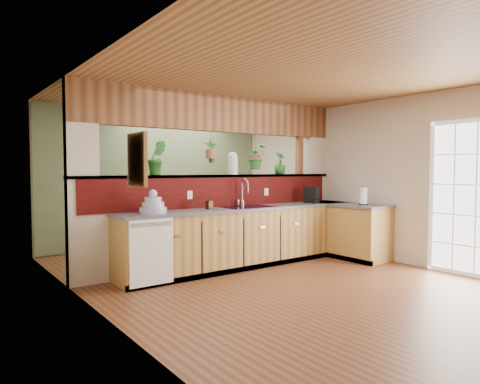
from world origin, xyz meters
TOP-DOWN VIEW (x-y plane):
  - ground at (0.00, 0.00)m, footprint 4.60×7.00m
  - ceiling at (0.00, 0.00)m, footprint 4.60×7.00m
  - wall_back at (0.00, 3.50)m, footprint 4.60×0.02m
  - wall_left at (-2.30, 0.00)m, footprint 0.02×7.00m
  - wall_right at (2.30, 0.00)m, footprint 0.02×7.00m
  - pass_through_partition at (0.03, 1.35)m, footprint 4.60×0.21m
  - pass_through_ledge at (0.00, 1.35)m, footprint 4.60×0.21m
  - header_beam at (0.00, 1.35)m, footprint 4.60×0.15m
  - sage_backwall at (0.00, 3.48)m, footprint 4.55×0.02m
  - countertop at (0.84, 0.87)m, footprint 4.14×1.52m
  - dishwasher at (-1.48, 0.66)m, footprint 0.58×0.03m
  - navy_sink at (0.25, 0.98)m, footprint 0.82×0.50m
  - french_door at (2.27, -1.30)m, footprint 0.06×1.02m
  - framed_print at (-2.27, -0.80)m, footprint 0.04×0.35m
  - faucet at (0.29, 1.13)m, footprint 0.19×0.19m
  - dish_stack at (-1.31, 0.97)m, footprint 0.35×0.35m
  - soap_dispenser at (-0.42, 1.01)m, footprint 0.09×0.09m
  - coffee_maker at (1.61, 0.95)m, footprint 0.15×0.25m
  - paper_towel at (1.95, 0.14)m, footprint 0.14×0.14m
  - glass_jar at (0.24, 1.35)m, footprint 0.16×0.16m
  - ledge_plant_left at (-1.07, 1.35)m, footprint 0.31×0.26m
  - ledge_plant_right at (1.23, 1.35)m, footprint 0.25×0.25m
  - hanging_plant_a at (-0.17, 1.35)m, footprint 0.21×0.17m
  - hanging_plant_b at (0.70, 1.35)m, footprint 0.41×0.37m
  - shelving_console at (-0.34, 3.25)m, footprint 1.48×0.45m
  - shelf_plant_a at (-0.81, 3.25)m, footprint 0.25×0.22m
  - shelf_plant_b at (-0.03, 3.25)m, footprint 0.31×0.31m
  - floor_plant at (0.80, 2.62)m, footprint 0.74×0.68m

SIDE VIEW (x-z plane):
  - ground at x=0.00m, z-range -0.01..0.01m
  - floor_plant at x=0.80m, z-range 0.00..0.68m
  - countertop at x=0.84m, z-range 0.00..0.90m
  - dishwasher at x=-1.48m, z-range 0.05..0.87m
  - shelving_console at x=-0.34m, z-range 0.01..0.99m
  - navy_sink at x=0.25m, z-range 0.73..0.91m
  - soap_dispenser at x=-0.42m, z-range 0.90..1.08m
  - dish_stack at x=-1.31m, z-range 0.84..1.15m
  - coffee_maker at x=1.61m, z-range 0.89..1.16m
  - paper_towel at x=1.95m, z-range 0.89..1.18m
  - french_door at x=2.27m, z-range -0.03..2.13m
  - faucet at x=0.29m, z-range 0.92..1.35m
  - shelf_plant_a at x=-0.81m, z-range 0.99..1.39m
  - pass_through_partition at x=0.03m, z-range -0.11..2.49m
  - shelf_plant_b at x=-0.03m, z-range 0.99..1.42m
  - wall_back at x=0.00m, z-range 0.00..2.60m
  - wall_left at x=-2.30m, z-range 0.00..2.60m
  - wall_right at x=2.30m, z-range 0.00..2.60m
  - sage_backwall at x=0.00m, z-range 0.02..2.58m
  - pass_through_ledge at x=0.00m, z-range 1.35..1.39m
  - framed_print at x=-2.27m, z-range 1.32..1.78m
  - glass_jar at x=0.24m, z-range 1.39..1.75m
  - ledge_plant_right at x=1.23m, z-range 1.39..1.77m
  - ledge_plant_left at x=-1.07m, z-range 1.39..1.88m
  - hanging_plant_b at x=0.70m, z-range 1.58..2.09m
  - hanging_plant_a at x=-0.17m, z-range 1.62..2.08m
  - header_beam at x=0.00m, z-range 2.05..2.60m
  - ceiling at x=0.00m, z-range 2.60..2.60m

